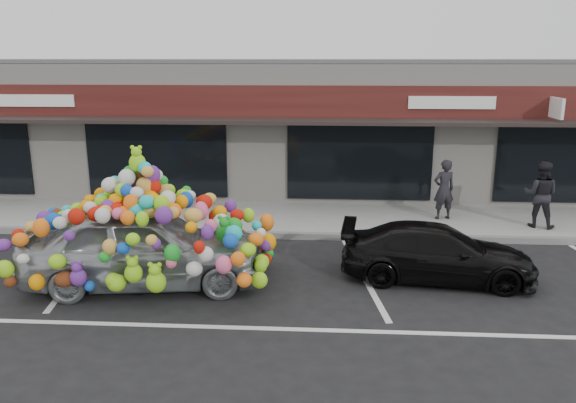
# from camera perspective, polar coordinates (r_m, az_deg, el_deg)

# --- Properties ---
(ground) EXTENTS (90.00, 90.00, 0.00)m
(ground) POSITION_cam_1_polar(r_m,az_deg,el_deg) (11.77, -6.17, -7.45)
(ground) COLOR black
(ground) RESTS_ON ground
(shop_building) EXTENTS (24.00, 7.20, 4.31)m
(shop_building) POSITION_cam_1_polar(r_m,az_deg,el_deg) (19.42, -2.16, 7.90)
(shop_building) COLOR silver
(shop_building) RESTS_ON ground
(sidewalk) EXTENTS (26.00, 3.00, 0.15)m
(sidewalk) POSITION_cam_1_polar(r_m,az_deg,el_deg) (15.49, -3.72, -1.70)
(sidewalk) COLOR gray
(sidewalk) RESTS_ON ground
(kerb) EXTENTS (26.00, 0.18, 0.16)m
(kerb) POSITION_cam_1_polar(r_m,az_deg,el_deg) (14.07, -4.49, -3.39)
(kerb) COLOR slate
(kerb) RESTS_ON ground
(parking_stripe_left) EXTENTS (0.73, 4.37, 0.01)m
(parking_stripe_left) POSITION_cam_1_polar(r_m,az_deg,el_deg) (12.87, -20.30, -6.35)
(parking_stripe_left) COLOR silver
(parking_stripe_left) RESTS_ON ground
(parking_stripe_mid) EXTENTS (0.73, 4.37, 0.01)m
(parking_stripe_mid) POSITION_cam_1_polar(r_m,az_deg,el_deg) (11.83, 7.60, -7.37)
(parking_stripe_mid) COLOR silver
(parking_stripe_mid) RESTS_ON ground
(lane_line) EXTENTS (14.00, 0.12, 0.01)m
(lane_line) POSITION_cam_1_polar(r_m,az_deg,el_deg) (9.52, 3.68, -12.91)
(lane_line) COLOR silver
(lane_line) RESTS_ON ground
(toy_car) EXTENTS (3.34, 5.17, 2.88)m
(toy_car) POSITION_cam_1_polar(r_m,az_deg,el_deg) (11.29, -14.45, -3.54)
(toy_car) COLOR gray
(toy_car) RESTS_ON ground
(black_sedan) EXTENTS (1.94, 3.98, 1.12)m
(black_sedan) POSITION_cam_1_polar(r_m,az_deg,el_deg) (11.72, 14.93, -5.07)
(black_sedan) COLOR black
(black_sedan) RESTS_ON ground
(pedestrian_a) EXTENTS (0.67, 0.53, 1.62)m
(pedestrian_a) POSITION_cam_1_polar(r_m,az_deg,el_deg) (15.51, 15.55, 1.19)
(pedestrian_a) COLOR black
(pedestrian_a) RESTS_ON sidewalk
(pedestrian_b) EXTENTS (1.02, 0.93, 1.70)m
(pedestrian_b) POSITION_cam_1_polar(r_m,az_deg,el_deg) (15.60, 24.28, 0.66)
(pedestrian_b) COLOR black
(pedestrian_b) RESTS_ON sidewalk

